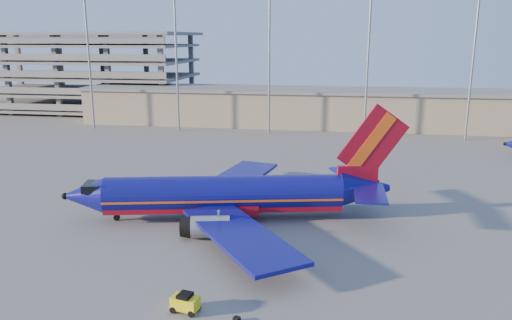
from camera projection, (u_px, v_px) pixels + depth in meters
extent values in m
plane|color=slate|center=(258.00, 203.00, 62.06)|extent=(220.00, 220.00, 0.00)
cube|color=gray|center=(340.00, 109.00, 115.09)|extent=(120.00, 15.00, 8.00)
cube|color=slate|center=(341.00, 91.00, 114.08)|extent=(122.00, 16.00, 0.60)
cube|color=slate|center=(85.00, 106.00, 142.45)|extent=(60.00, 30.00, 0.70)
cube|color=slate|center=(84.00, 91.00, 141.45)|extent=(60.00, 30.00, 0.70)
cube|color=slate|center=(82.00, 76.00, 140.44)|extent=(60.00, 30.00, 0.70)
cube|color=slate|center=(81.00, 61.00, 139.43)|extent=(60.00, 30.00, 0.70)
cube|color=slate|center=(80.00, 46.00, 138.42)|extent=(60.00, 30.00, 0.70)
cube|color=slate|center=(79.00, 34.00, 137.65)|extent=(62.00, 32.00, 0.80)
cube|color=slate|center=(103.00, 69.00, 152.63)|extent=(1.20, 1.20, 21.00)
cylinder|color=gray|center=(90.00, 66.00, 109.84)|extent=(0.44, 0.44, 28.00)
cylinder|color=gray|center=(177.00, 66.00, 106.69)|extent=(0.44, 0.44, 28.00)
cylinder|color=gray|center=(269.00, 67.00, 103.55)|extent=(0.44, 0.44, 28.00)
cylinder|color=gray|center=(367.00, 68.00, 100.41)|extent=(0.44, 0.44, 28.00)
cylinder|color=gray|center=(472.00, 69.00, 97.26)|extent=(0.44, 0.44, 28.00)
cylinder|color=navy|center=(224.00, 194.00, 56.14)|extent=(26.62, 9.57, 4.06)
cube|color=maroon|center=(224.00, 202.00, 56.39)|extent=(26.46, 8.82, 1.43)
cube|color=#FF5B15|center=(224.00, 196.00, 56.20)|extent=(26.63, 9.62, 0.24)
cone|color=navy|center=(84.00, 196.00, 55.36)|extent=(5.37, 4.95, 4.06)
cube|color=black|center=(97.00, 187.00, 55.18)|extent=(3.18, 3.35, 0.88)
cone|color=navy|center=(364.00, 188.00, 56.85)|extent=(6.44, 5.18, 4.06)
cube|color=maroon|center=(357.00, 176.00, 56.45)|extent=(4.64, 1.57, 2.42)
cube|color=maroon|center=(373.00, 142.00, 55.60)|extent=(7.95, 2.06, 8.76)
cube|color=#FF5B15|center=(371.00, 143.00, 55.59)|extent=(5.34, 1.59, 6.87)
cube|color=navy|center=(353.00, 174.00, 60.30)|extent=(5.89, 7.76, 0.24)
cube|color=navy|center=(370.00, 193.00, 53.06)|extent=(3.33, 7.04, 0.24)
cube|color=navy|center=(237.00, 178.00, 65.83)|extent=(8.84, 17.79, 0.38)
cube|color=navy|center=(240.00, 235.00, 47.09)|extent=(14.50, 16.97, 0.38)
cube|color=maroon|center=(229.00, 206.00, 56.52)|extent=(7.35, 5.59, 1.10)
cylinder|color=gray|center=(214.00, 193.00, 62.02)|extent=(4.35, 3.09, 2.31)
cylinder|color=gray|center=(210.00, 227.00, 50.94)|extent=(4.35, 3.09, 2.31)
cylinder|color=gray|center=(117.00, 215.00, 56.10)|extent=(0.31, 0.31, 1.21)
cylinder|color=black|center=(117.00, 217.00, 56.16)|extent=(0.75, 0.42, 0.70)
cylinder|color=black|center=(238.00, 206.00, 59.59)|extent=(1.03, 0.79, 0.92)
cylinder|color=black|center=(239.00, 223.00, 54.05)|extent=(1.03, 0.79, 0.92)
cube|color=yellow|center=(185.00, 303.00, 37.41)|extent=(2.23, 1.56, 0.97)
cube|color=black|center=(185.00, 296.00, 37.27)|extent=(1.17, 1.24, 0.34)
cylinder|color=black|center=(180.00, 303.00, 38.28)|extent=(0.53, 0.27, 0.50)
cylinder|color=black|center=(173.00, 310.00, 37.31)|extent=(0.53, 0.27, 0.50)
cylinder|color=black|center=(198.00, 307.00, 37.74)|extent=(0.53, 0.27, 0.50)
cylinder|color=black|center=(191.00, 314.00, 36.77)|extent=(0.53, 0.27, 0.50)
cube|color=black|center=(237.00, 320.00, 36.15)|extent=(0.58, 0.56, 0.39)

